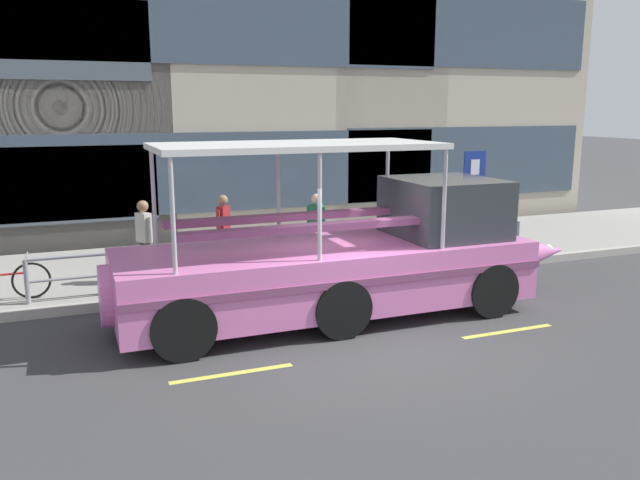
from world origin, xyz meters
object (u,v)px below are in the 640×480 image
object	(u,v)px
parking_sign	(473,185)
pedestrian_near_bow	(421,215)
duck_tour_boat	(354,259)
pedestrian_near_stern	(144,233)
pedestrian_mid_right	(224,224)
leaned_bicycle	(1,282)
pedestrian_mid_left	(316,221)

from	to	relation	value
parking_sign	pedestrian_near_bow	xyz separation A→B (m)	(-1.11, 0.52, -0.72)
parking_sign	duck_tour_boat	xyz separation A→B (m)	(-4.26, -2.50, -0.87)
parking_sign	pedestrian_near_stern	world-z (taller)	parking_sign
duck_tour_boat	pedestrian_mid_right	distance (m)	3.91
leaned_bicycle	pedestrian_near_stern	bearing A→B (deg)	9.07
leaned_bicycle	pedestrian_mid_left	size ratio (longest dim) A/B	1.09
leaned_bicycle	duck_tour_boat	size ratio (longest dim) A/B	0.19
parking_sign	leaned_bicycle	xyz separation A→B (m)	(-10.32, 0.08, -1.36)
duck_tour_boat	pedestrian_near_stern	size ratio (longest dim) A/B	5.42
duck_tour_boat	pedestrian_mid_right	bearing A→B (deg)	113.82
pedestrian_near_stern	pedestrian_mid_left	bearing A→B (deg)	5.60
pedestrian_near_bow	pedestrian_mid_left	xyz separation A→B (m)	(-2.58, 0.38, -0.05)
parking_sign	pedestrian_near_bow	size ratio (longest dim) A/B	1.52
pedestrian_mid_left	pedestrian_mid_right	size ratio (longest dim) A/B	0.97
duck_tour_boat	pedestrian_near_stern	xyz separation A→B (m)	(-3.37, 3.01, 0.17)
leaned_bicycle	pedestrian_near_stern	world-z (taller)	pedestrian_near_stern
pedestrian_near_stern	parking_sign	bearing A→B (deg)	-3.81
pedestrian_mid_right	pedestrian_near_stern	size ratio (longest dim) A/B	0.97
pedestrian_near_bow	duck_tour_boat	bearing A→B (deg)	-136.25
duck_tour_boat	pedestrian_mid_left	bearing A→B (deg)	80.40
leaned_bicycle	pedestrian_near_bow	distance (m)	9.24
pedestrian_mid_right	leaned_bicycle	bearing A→B (deg)	-167.42
leaned_bicycle	parking_sign	bearing A→B (deg)	-0.44
pedestrian_near_stern	pedestrian_near_bow	bearing A→B (deg)	0.08
leaned_bicycle	pedestrian_mid_left	bearing A→B (deg)	7.01
parking_sign	duck_tour_boat	bearing A→B (deg)	-149.60
pedestrian_near_bow	pedestrian_near_stern	bearing A→B (deg)	-179.92
duck_tour_boat	pedestrian_mid_left	distance (m)	3.45
pedestrian_mid_left	pedestrian_mid_right	distance (m)	2.16
duck_tour_boat	pedestrian_near_bow	world-z (taller)	duck_tour_boat
leaned_bicycle	pedestrian_mid_left	xyz separation A→B (m)	(6.63, 0.82, 0.59)
leaned_bicycle	pedestrian_mid_right	bearing A→B (deg)	12.58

